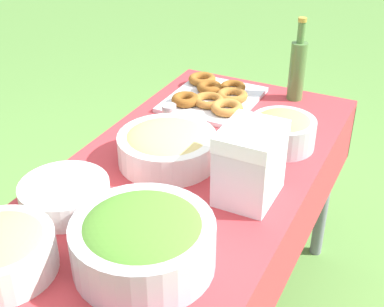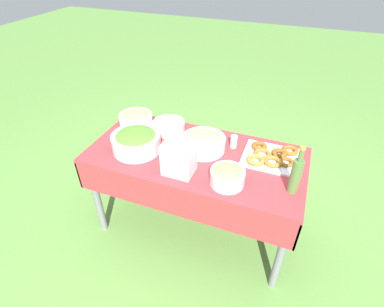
# 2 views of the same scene
# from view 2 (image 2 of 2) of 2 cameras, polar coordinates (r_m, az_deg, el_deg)

# --- Properties ---
(ground_plane) EXTENTS (14.00, 14.00, 0.00)m
(ground_plane) POSITION_cam_2_polar(r_m,az_deg,el_deg) (2.54, 0.61, -13.33)
(ground_plane) COLOR #609342
(picnic_table) EXTENTS (1.47, 0.72, 0.72)m
(picnic_table) POSITION_cam_2_polar(r_m,az_deg,el_deg) (2.10, 0.71, -2.31)
(picnic_table) COLOR #B73338
(picnic_table) RESTS_ON ground_plane
(salad_bowl) EXTENTS (0.33, 0.33, 0.14)m
(salad_bowl) POSITION_cam_2_polar(r_m,az_deg,el_deg) (2.07, -10.59, 2.42)
(salad_bowl) COLOR silver
(salad_bowl) RESTS_ON picnic_table
(pasta_bowl) EXTENTS (0.30, 0.30, 0.11)m
(pasta_bowl) POSITION_cam_2_polar(r_m,az_deg,el_deg) (2.05, 2.20, 2.20)
(pasta_bowl) COLOR white
(pasta_bowl) RESTS_ON picnic_table
(donut_platter) EXTENTS (0.37, 0.35, 0.05)m
(donut_platter) POSITION_cam_2_polar(r_m,az_deg,el_deg) (2.05, 14.79, -0.51)
(donut_platter) COLOR silver
(donut_platter) RESTS_ON picnic_table
(plate_stack) EXTENTS (0.24, 0.24, 0.07)m
(plate_stack) POSITION_cam_2_polar(r_m,az_deg,el_deg) (2.27, -4.45, 5.21)
(plate_stack) COLOR white
(plate_stack) RESTS_ON picnic_table
(olive_oil_bottle) EXTENTS (0.06, 0.06, 0.31)m
(olive_oil_bottle) POSITION_cam_2_polar(r_m,az_deg,el_deg) (1.77, 19.15, -3.83)
(olive_oil_bottle) COLOR #4C7238
(olive_oil_bottle) RESTS_ON picnic_table
(bread_bowl) EXTENTS (0.25, 0.25, 0.12)m
(bread_bowl) POSITION_cam_2_polar(r_m,az_deg,el_deg) (2.36, -10.63, 6.52)
(bread_bowl) COLOR white
(bread_bowl) RESTS_ON picnic_table
(fruit_bowl) EXTENTS (0.21, 0.21, 0.12)m
(fruit_bowl) POSITION_cam_2_polar(r_m,az_deg,el_deg) (1.78, 6.78, -4.19)
(fruit_bowl) COLOR #B2B7BC
(fruit_bowl) RESTS_ON picnic_table
(cooler_box) EXTENTS (0.19, 0.15, 0.21)m
(cooler_box) POSITION_cam_2_polar(r_m,az_deg,el_deg) (1.83, -2.52, -0.90)
(cooler_box) COLOR silver
(cooler_box) RESTS_ON picnic_table
(salt_shaker) EXTENTS (0.05, 0.05, 0.09)m
(salt_shaker) POSITION_cam_2_polar(r_m,az_deg,el_deg) (2.10, 7.94, 2.27)
(salt_shaker) COLOR white
(salt_shaker) RESTS_ON picnic_table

